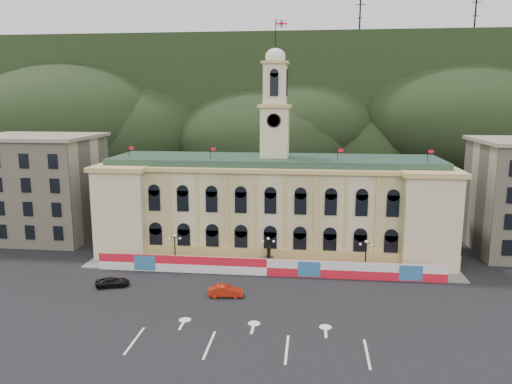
# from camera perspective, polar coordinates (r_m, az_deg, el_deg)

# --- Properties ---
(ground) EXTENTS (260.00, 260.00, 0.00)m
(ground) POSITION_cam_1_polar(r_m,az_deg,el_deg) (58.68, -0.16, -14.57)
(ground) COLOR black
(ground) RESTS_ON ground
(lane_markings) EXTENTS (26.00, 10.00, 0.02)m
(lane_markings) POSITION_cam_1_polar(r_m,az_deg,el_deg) (54.24, -0.81, -16.81)
(lane_markings) COLOR white
(lane_markings) RESTS_ON ground
(hill_ridge) EXTENTS (230.00, 80.00, 64.00)m
(hill_ridge) POSITION_cam_1_polar(r_m,az_deg,el_deg) (174.90, 4.59, 8.83)
(hill_ridge) COLOR black
(hill_ridge) RESTS_ON ground
(city_hall) EXTENTS (56.20, 17.60, 37.10)m
(city_hall) POSITION_cam_1_polar(r_m,az_deg,el_deg) (82.39, 2.09, -1.37)
(city_hall) COLOR beige
(city_hall) RESTS_ON ground
(side_building_left) EXTENTS (21.00, 17.00, 18.60)m
(side_building_left) POSITION_cam_1_polar(r_m,az_deg,el_deg) (98.32, -23.58, 0.59)
(side_building_left) COLOR tan
(side_building_left) RESTS_ON ground
(hoarding_fence) EXTENTS (50.00, 0.44, 2.50)m
(hoarding_fence) POSITION_cam_1_polar(r_m,az_deg,el_deg) (72.09, 1.30, -8.59)
(hoarding_fence) COLOR red
(hoarding_fence) RESTS_ON ground
(pavement) EXTENTS (56.00, 5.50, 0.16)m
(pavement) POSITION_cam_1_polar(r_m,az_deg,el_deg) (75.01, 1.45, -8.76)
(pavement) COLOR slate
(pavement) RESTS_ON ground
(statue) EXTENTS (1.40, 1.40, 3.72)m
(statue) POSITION_cam_1_polar(r_m,az_deg,el_deg) (74.88, 1.47, -7.90)
(statue) COLOR #595651
(statue) RESTS_ON ground
(lamp_left) EXTENTS (1.96, 0.44, 5.15)m
(lamp_left) POSITION_cam_1_polar(r_m,az_deg,el_deg) (75.84, -9.25, -6.30)
(lamp_left) COLOR black
(lamp_left) RESTS_ON ground
(lamp_center) EXTENTS (1.96, 0.44, 5.15)m
(lamp_center) POSITION_cam_1_polar(r_m,az_deg,el_deg) (73.35, 1.41, -6.75)
(lamp_center) COLOR black
(lamp_center) RESTS_ON ground
(lamp_right) EXTENTS (1.96, 0.44, 5.15)m
(lamp_right) POSITION_cam_1_polar(r_m,az_deg,el_deg) (73.50, 12.42, -6.97)
(lamp_right) COLOR black
(lamp_right) RESTS_ON ground
(red_sedan) EXTENTS (2.40, 4.75, 1.47)m
(red_sedan) POSITION_cam_1_polar(r_m,az_deg,el_deg) (65.21, -3.47, -11.22)
(red_sedan) COLOR #A81D0C
(red_sedan) RESTS_ON ground
(black_suv) EXTENTS (4.72, 5.66, 1.23)m
(black_suv) POSITION_cam_1_polar(r_m,az_deg,el_deg) (71.05, -16.08, -9.86)
(black_suv) COLOR black
(black_suv) RESTS_ON ground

